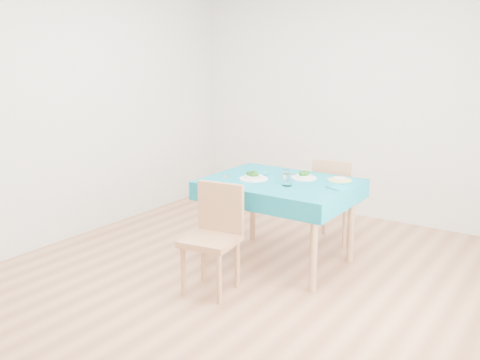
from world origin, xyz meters
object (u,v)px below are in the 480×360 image
Objects in this scene: chair_near at (210,233)px; table at (279,222)px; side_plate at (340,180)px; chair_far at (335,195)px; bowl_near at (254,175)px; bowl_far at (304,175)px.

table is at bearing 71.94° from chair_near.
side_plate reaches higher than table.
chair_near reaches higher than chair_far.
chair_far is 4.43× the size of side_plate.
bowl_near is at bearing -155.73° from table.
chair_near reaches higher than side_plate.
chair_near is at bearing -99.57° from table.
chair_near is 4.65× the size of side_plate.
chair_near is at bearing -84.36° from bowl_near.
chair_near is 1.05× the size of chair_far.
chair_far is 1.03m from bowl_near.
chair_near is at bearing -105.65° from bowl_far.
bowl_near is at bearing 87.14° from chair_near.
bowl_near reaches higher than side_plate.
bowl_far is at bearing 51.39° from table.
chair_near is 1.66m from chair_far.
chair_far reaches higher than table.
table is 1.35× the size of chair_far.
table is 5.00× the size of bowl_near.
chair_near reaches higher than bowl_near.
chair_far is (0.31, 1.63, -0.02)m from chair_near.
chair_near is at bearing -116.89° from side_plate.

